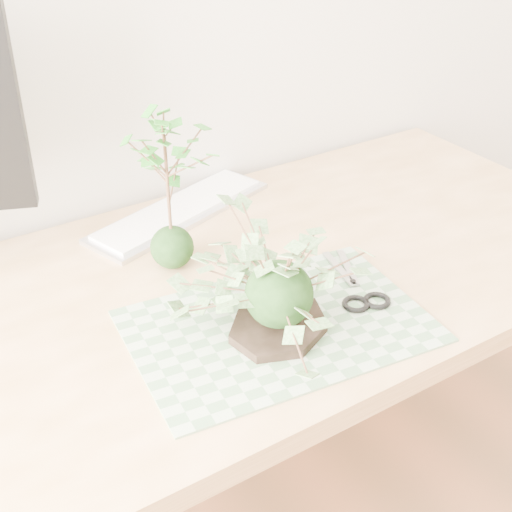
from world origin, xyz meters
name	(u,v)px	position (x,y,z in m)	size (l,w,h in m)	color
desk	(216,328)	(-0.03, 1.23, 0.65)	(1.60, 0.70, 0.74)	tan
cutting_mat	(279,326)	(0.00, 1.08, 0.74)	(0.46, 0.31, 0.00)	#527B53
stone_dish	(278,326)	(0.00, 1.07, 0.75)	(0.18, 0.18, 0.01)	black
ivy_kokedama	(280,267)	(0.00, 1.07, 0.86)	(0.38, 0.38, 0.21)	black
maple_kokedama	(165,149)	(-0.05, 1.33, 0.96)	(0.21, 0.21, 0.32)	black
keyboard	(180,211)	(0.04, 1.49, 0.75)	(0.43, 0.24, 0.02)	silver
scissors	(365,293)	(0.17, 1.07, 0.75)	(0.09, 0.19, 0.01)	#9D9D9D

